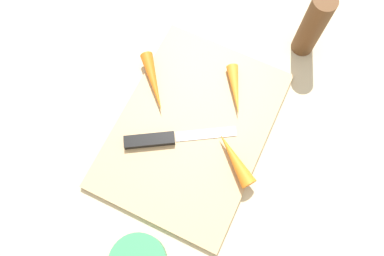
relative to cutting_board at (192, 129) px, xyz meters
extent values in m
plane|color=#C6B793|center=(0.00, 0.00, -0.01)|extent=(1.40, 1.40, 0.00)
cube|color=tan|center=(0.00, 0.00, 0.00)|extent=(0.36, 0.26, 0.01)
cube|color=#B7B7BC|center=(0.00, -0.03, 0.01)|extent=(0.07, 0.10, 0.00)
cube|color=black|center=(-0.06, 0.06, 0.01)|extent=(0.07, 0.09, 0.01)
cone|color=orange|center=(0.05, 0.10, 0.02)|extent=(0.11, 0.10, 0.02)
cone|color=orange|center=(0.10, -0.04, 0.02)|extent=(0.10, 0.07, 0.02)
cone|color=orange|center=(-0.02, -0.09, 0.02)|extent=(0.08, 0.10, 0.03)
cylinder|color=brown|center=(0.25, -0.12, 0.07)|extent=(0.04, 0.04, 0.14)
camera|label=1|loc=(-0.19, -0.09, 0.64)|focal=34.51mm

